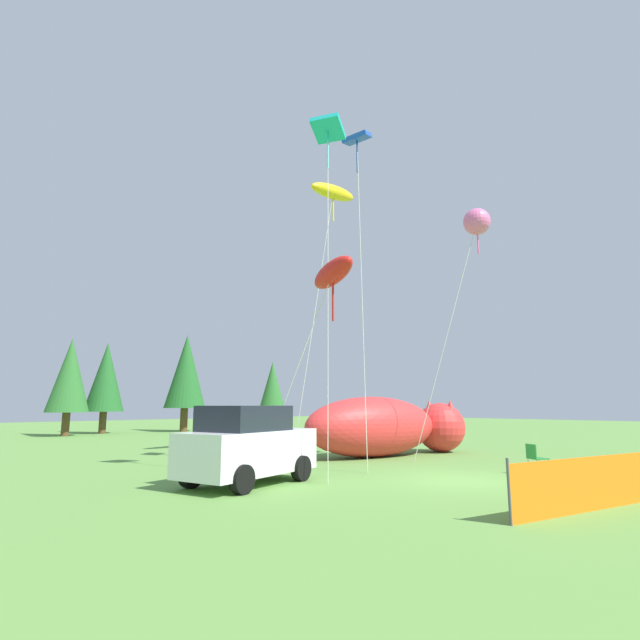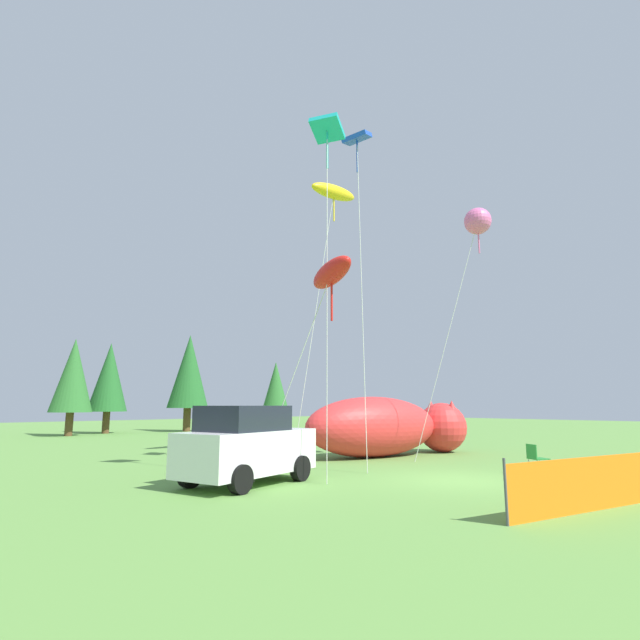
{
  "view_description": "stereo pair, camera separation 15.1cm",
  "coord_description": "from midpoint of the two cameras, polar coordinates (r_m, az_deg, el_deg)",
  "views": [
    {
      "loc": [
        -12.72,
        -7.46,
        2.05
      ],
      "look_at": [
        -1.1,
        4.37,
        4.87
      ],
      "focal_mm": 28.0,
      "sensor_mm": 36.0,
      "label": 1
    },
    {
      "loc": [
        -12.61,
        -7.56,
        2.05
      ],
      "look_at": [
        -1.1,
        4.37,
        4.87
      ],
      "focal_mm": 28.0,
      "sensor_mm": 36.0,
      "label": 2
    }
  ],
  "objects": [
    {
      "name": "horizon_tree_east",
      "position": [
        41.04,
        -14.65,
        -5.71
      ],
      "size": [
        3.17,
        3.17,
        7.58
      ],
      "color": "brown",
      "rests_on": "ground"
    },
    {
      "name": "horizon_tree_northeast",
      "position": [
        40.04,
        -22.86,
        -6.06
      ],
      "size": [
        2.76,
        2.76,
        6.58
      ],
      "color": "brown",
      "rests_on": "ground"
    },
    {
      "name": "kite_red_lizard",
      "position": [
        13.38,
        1.63,
        5.32
      ],
      "size": [
        1.35,
        3.25,
        6.01
      ],
      "color": "silver",
      "rests_on": "ground"
    },
    {
      "name": "horizon_tree_mid",
      "position": [
        37.82,
        -26.28,
        -5.71
      ],
      "size": [
        2.73,
        2.73,
        6.52
      ],
      "color": "brown",
      "rests_on": "ground"
    },
    {
      "name": "kite_yellow_hero",
      "position": [
        21.93,
        1.79,
        14.31
      ],
      "size": [
        3.17,
        1.08,
        11.54
      ],
      "color": "silver",
      "rests_on": "ground"
    },
    {
      "name": "horizon_tree_west",
      "position": [
        57.97,
        -5.01,
        -7.44
      ],
      "size": [
        2.91,
        2.91,
        6.93
      ],
      "color": "brown",
      "rests_on": "ground"
    },
    {
      "name": "inflatable_cat",
      "position": [
        20.99,
        7.96,
        -12.18
      ],
      "size": [
        8.16,
        3.59,
        2.37
      ],
      "rotation": [
        0.0,
        0.0,
        -0.2
      ],
      "color": "red",
      "rests_on": "ground"
    },
    {
      "name": "folding_chair",
      "position": [
        16.67,
        23.66,
        -14.08
      ],
      "size": [
        0.64,
        0.64,
        0.89
      ],
      "rotation": [
        0.0,
        0.0,
        -0.5
      ],
      "color": "#267F33",
      "rests_on": "ground"
    },
    {
      "name": "kite_blue_box",
      "position": [
        18.77,
        4.52,
        19.29
      ],
      "size": [
        1.14,
        1.21,
        11.72
      ],
      "color": "silver",
      "rests_on": "ground"
    },
    {
      "name": "kite_teal_diamond",
      "position": [
        16.25,
        1.11,
        20.28
      ],
      "size": [
        1.21,
        1.2,
        10.65
      ],
      "color": "silver",
      "rests_on": "ground"
    },
    {
      "name": "kite_pink_octopus",
      "position": [
        20.74,
        17.76,
        10.65
      ],
      "size": [
        2.33,
        2.57,
        9.63
      ],
      "color": "silver",
      "rests_on": "ground"
    },
    {
      "name": "ground_plane",
      "position": [
        14.87,
        15.95,
        -17.24
      ],
      "size": [
        120.0,
        120.0,
        0.0
      ],
      "primitive_type": "plane",
      "color": "#609342"
    },
    {
      "name": "parked_car",
      "position": [
        13.67,
        -8.01,
        -13.97
      ],
      "size": [
        4.22,
        2.58,
        2.03
      ],
      "rotation": [
        0.0,
        0.0,
        0.23
      ],
      "color": "white",
      "rests_on": "ground"
    }
  ]
}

